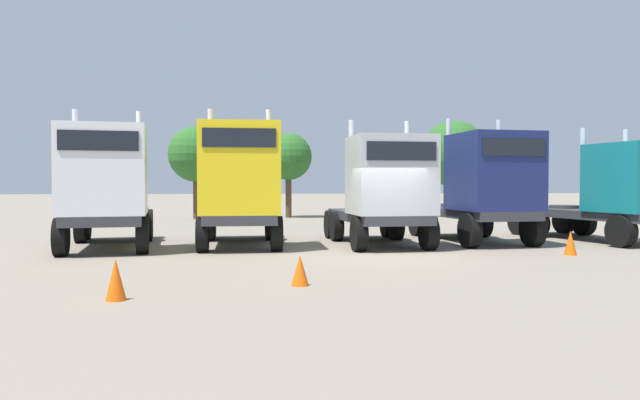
# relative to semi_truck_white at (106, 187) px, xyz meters

# --- Properties ---
(ground) EXTENTS (200.00, 200.00, 0.00)m
(ground) POSITION_rel_semi_truck_white_xyz_m (8.30, -1.95, -1.95)
(ground) COLOR gray
(semi_truck_white) EXTENTS (3.41, 6.63, 4.34)m
(semi_truck_white) POSITION_rel_semi_truck_white_xyz_m (0.00, 0.00, 0.00)
(semi_truck_white) COLOR #333338
(semi_truck_white) RESTS_ON ground
(semi_truck_yellow) EXTENTS (2.68, 5.97, 4.48)m
(semi_truck_yellow) POSITION_rel_semi_truck_white_xyz_m (4.02, 0.36, 0.08)
(semi_truck_yellow) COLOR #333338
(semi_truck_yellow) RESTS_ON ground
(semi_truck_silver) EXTENTS (2.92, 5.87, 4.11)m
(semi_truck_silver) POSITION_rel_semi_truck_white_xyz_m (8.63, 0.06, -0.12)
(semi_truck_silver) COLOR #333338
(semi_truck_silver) RESTS_ON ground
(semi_truck_navy) EXTENTS (3.13, 6.05, 4.29)m
(semi_truck_navy) POSITION_rel_semi_truck_white_xyz_m (12.23, 0.74, 0.01)
(semi_truck_navy) COLOR #333338
(semi_truck_navy) RESTS_ON ground
(semi_truck_teal) EXTENTS (3.86, 6.70, 3.97)m
(semi_truck_teal) POSITION_rel_semi_truck_white_xyz_m (16.89, 0.59, -0.19)
(semi_truck_teal) COLOR #333338
(semi_truck_teal) RESTS_ON ground
(traffic_cone_near) EXTENTS (0.36, 0.36, 0.74)m
(traffic_cone_near) POSITION_rel_semi_truck_white_xyz_m (2.10, -8.02, -1.58)
(traffic_cone_near) COLOR #F2590C
(traffic_cone_near) RESTS_ON ground
(traffic_cone_mid) EXTENTS (0.36, 0.36, 0.62)m
(traffic_cone_mid) POSITION_rel_semi_truck_white_xyz_m (5.41, -6.85, -1.64)
(traffic_cone_mid) COLOR #F2590C
(traffic_cone_mid) RESTS_ON ground
(traffic_cone_far) EXTENTS (0.36, 0.36, 0.69)m
(traffic_cone_far) POSITION_rel_semi_truck_white_xyz_m (13.46, -2.56, -1.61)
(traffic_cone_far) COLOR #F2590C
(traffic_cone_far) RESTS_ON ground
(oak_far_left) EXTENTS (3.20, 3.20, 5.32)m
(oak_far_left) POSITION_rel_semi_truck_white_xyz_m (1.10, 16.21, 1.75)
(oak_far_left) COLOR #4C3823
(oak_far_left) RESTS_ON ground
(oak_far_centre) EXTENTS (2.80, 2.80, 5.05)m
(oak_far_centre) POSITION_rel_semi_truck_white_xyz_m (6.44, 17.07, 1.66)
(oak_far_centre) COLOR #4C3823
(oak_far_centre) RESTS_ON ground
(oak_far_right) EXTENTS (4.17, 4.17, 6.01)m
(oak_far_right) POSITION_rel_semi_truck_white_xyz_m (16.94, 18.05, 1.96)
(oak_far_right) COLOR #4C3823
(oak_far_right) RESTS_ON ground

